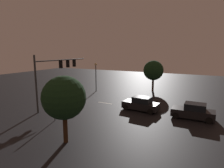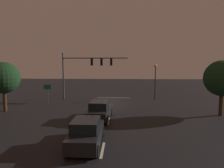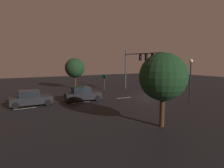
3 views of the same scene
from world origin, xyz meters
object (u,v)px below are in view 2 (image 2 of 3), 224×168
(car_distant, at_px, (86,133))
(tree_right_near, at_px, (4,78))
(street_lamp_left_kerb, at_px, (155,75))
(tree_left_near, at_px, (222,78))
(traffic_signal_assembly, at_px, (87,66))
(route_sign, at_px, (48,90))
(car_approaching, at_px, (100,111))

(car_distant, relative_size, tree_right_near, 0.82)
(street_lamp_left_kerb, xyz_separation_m, tree_left_near, (-4.90, 8.96, 0.16))
(traffic_signal_assembly, xyz_separation_m, street_lamp_left_kerb, (-9.91, -0.30, -1.24))
(street_lamp_left_kerb, xyz_separation_m, route_sign, (14.39, 3.94, -1.72))
(street_lamp_left_kerb, height_order, route_sign, street_lamp_left_kerb)
(car_approaching, distance_m, tree_left_near, 12.33)
(route_sign, bearing_deg, tree_left_near, 165.41)
(traffic_signal_assembly, xyz_separation_m, car_distant, (-2.72, 16.33, -3.99))
(traffic_signal_assembly, relative_size, route_sign, 3.72)
(car_distant, xyz_separation_m, tree_left_near, (-12.09, -7.67, 2.91))
(route_sign, bearing_deg, traffic_signal_assembly, -140.95)
(car_approaching, relative_size, route_sign, 1.77)
(traffic_signal_assembly, bearing_deg, tree_left_near, 149.70)
(car_approaching, relative_size, street_lamp_left_kerb, 0.88)
(street_lamp_left_kerb, bearing_deg, tree_left_near, 118.69)
(tree_left_near, bearing_deg, car_approaching, 8.49)
(car_distant, bearing_deg, tree_left_near, -147.59)
(traffic_signal_assembly, xyz_separation_m, route_sign, (4.48, 3.64, -2.96))
(traffic_signal_assembly, relative_size, street_lamp_left_kerb, 1.86)
(car_approaching, relative_size, tree_right_near, 0.84)
(street_lamp_left_kerb, distance_m, tree_left_near, 10.21)
(route_sign, height_order, tree_left_near, tree_left_near)
(car_distant, distance_m, route_sign, 14.63)
(traffic_signal_assembly, distance_m, tree_left_near, 17.19)
(tree_left_near, bearing_deg, car_distant, 32.41)
(street_lamp_left_kerb, bearing_deg, tree_right_near, 24.83)
(tree_right_near, bearing_deg, traffic_signal_assembly, -134.33)
(traffic_signal_assembly, bearing_deg, car_approaching, 105.83)
(car_approaching, height_order, tree_right_near, tree_right_near)
(car_distant, bearing_deg, tree_right_near, -39.49)
(route_sign, bearing_deg, car_approaching, 137.61)
(traffic_signal_assembly, bearing_deg, street_lamp_left_kerb, -178.24)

